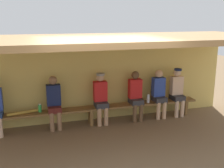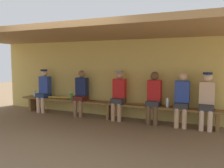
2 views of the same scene
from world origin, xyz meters
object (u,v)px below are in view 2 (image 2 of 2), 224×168
Objects in this scene: player_in_blue at (207,98)px; baseball_bat at (61,98)px; player_rightmost at (44,88)px; player_with_sunglasses at (182,97)px; water_bottle_orange at (35,93)px; water_bottle_blue at (167,103)px; bench at (109,105)px; player_in_red at (154,95)px; water_bottle_clear at (71,96)px; player_middle at (81,91)px; player_leftmost at (119,93)px.

baseball_bat is (-4.14, -0.00, -0.25)m from player_in_blue.
player_rightmost is at bearing 180.00° from player_in_blue.
player_with_sunglasses reaches higher than water_bottle_orange.
water_bottle_blue is (-0.34, -0.04, -0.16)m from player_with_sunglasses.
water_bottle_blue is at bearing -177.38° from player_in_blue.
player_in_red is (1.25, 0.00, 0.34)m from bench.
player_rightmost is (-3.52, 0.00, 0.02)m from player_in_red.
player_rightmost is 6.44× the size of water_bottle_clear.
water_bottle_clear is (-3.76, 0.02, -0.19)m from player_in_blue.
water_bottle_orange reaches higher than water_bottle_clear.
water_bottle_clear is 2.86m from water_bottle_blue.
baseball_bat is (0.63, -0.00, -0.25)m from player_rightmost.
player_in_red is at bearing 173.39° from water_bottle_blue.
player_with_sunglasses is at bearing -12.03° from baseball_bat.
bench is 1.28m from water_bottle_clear.
player_in_red is (-0.69, 0.00, 0.00)m from player_with_sunglasses.
baseball_bat is (-1.64, -0.00, 0.11)m from bench.
player_in_blue is 1.70× the size of baseball_bat.
bench is 4.49× the size of player_in_red.
water_bottle_orange is at bearing 179.22° from player_middle.
water_bottle_clear is at bearing 176.39° from player_middle.
player_in_blue is (3.41, 0.00, 0.02)m from player_middle.
player_in_blue is at bearing 0.01° from player_middle.
player_with_sunglasses is at bearing 0.09° from bench.
player_with_sunglasses is 0.99× the size of player_in_blue.
water_bottle_blue is 0.30× the size of baseball_bat.
player_in_blue is at bearing -0.33° from water_bottle_clear.
player_leftmost reaches higher than water_bottle_orange.
water_bottle_orange reaches higher than baseball_bat.
water_bottle_clear is (1.01, 0.02, -0.19)m from player_rightmost.
bench is at bearing 178.65° from water_bottle_blue.
water_bottle_blue is at bearing -1.26° from water_bottle_clear.
player_middle reaches higher than bench.
player_in_blue is at bearing -12.03° from baseball_bat.
player_middle is 2.52m from water_bottle_blue.
water_bottle_clear is 0.26× the size of baseball_bat.
player_in_blue is at bearing -0.26° from water_bottle_orange.
player_in_red is 3.52m from player_rightmost.
player_with_sunglasses is 4.21m from player_rightmost.
player_with_sunglasses is 0.99× the size of player_rightmost.
bench is at bearing -1.14° from water_bottle_clear.
player_leftmost is at bearing 0.74° from bench.
bench is 4.49× the size of player_with_sunglasses.
water_bottle_blue is (2.86, -0.06, 0.01)m from water_bottle_clear.
player_with_sunglasses is 0.56m from player_in_blue.
player_rightmost is at bearing 180.00° from player_leftmost.
player_with_sunglasses is at bearing -179.95° from player_in_blue.
player_rightmost reaches higher than water_bottle_clear.
player_rightmost is 1.03m from water_bottle_clear.
player_middle is at bearing -11.83° from baseball_bat.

